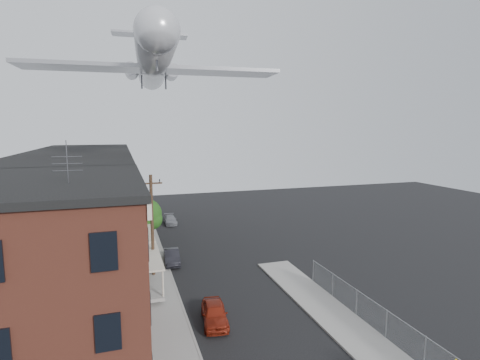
% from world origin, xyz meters
% --- Properties ---
extents(sidewalk_left, '(3.00, 62.00, 0.12)m').
position_xyz_m(sidewalk_left, '(-5.50, 24.00, 0.06)').
color(sidewalk_left, gray).
rests_on(sidewalk_left, ground).
extents(sidewalk_right, '(3.00, 26.00, 0.12)m').
position_xyz_m(sidewalk_right, '(5.50, 6.00, 0.06)').
color(sidewalk_right, gray).
rests_on(sidewalk_right, ground).
extents(curb_left, '(0.15, 62.00, 0.14)m').
position_xyz_m(curb_left, '(-4.05, 24.00, 0.07)').
color(curb_left, gray).
rests_on(curb_left, ground).
extents(curb_right, '(0.15, 26.00, 0.14)m').
position_xyz_m(curb_right, '(4.05, 6.00, 0.07)').
color(curb_right, gray).
rests_on(curb_right, ground).
extents(corner_building, '(10.31, 12.30, 12.15)m').
position_xyz_m(corner_building, '(-12.00, 7.00, 5.16)').
color(corner_building, '#381712').
rests_on(corner_building, ground).
extents(row_house_a, '(11.98, 7.00, 10.30)m').
position_xyz_m(row_house_a, '(-11.96, 16.50, 5.13)').
color(row_house_a, slate).
rests_on(row_house_a, ground).
extents(row_house_b, '(11.98, 7.00, 10.30)m').
position_xyz_m(row_house_b, '(-11.96, 23.50, 5.13)').
color(row_house_b, '#6F6358').
rests_on(row_house_b, ground).
extents(row_house_c, '(11.98, 7.00, 10.30)m').
position_xyz_m(row_house_c, '(-11.96, 30.50, 5.13)').
color(row_house_c, slate).
rests_on(row_house_c, ground).
extents(row_house_d, '(11.98, 7.00, 10.30)m').
position_xyz_m(row_house_d, '(-11.96, 37.50, 5.13)').
color(row_house_d, '#6F6358').
rests_on(row_house_d, ground).
extents(row_house_e, '(11.98, 7.00, 10.30)m').
position_xyz_m(row_house_e, '(-11.96, 44.50, 5.13)').
color(row_house_e, slate).
rests_on(row_house_e, ground).
extents(chainlink_fence, '(0.06, 18.06, 1.90)m').
position_xyz_m(chainlink_fence, '(7.00, 5.00, 1.00)').
color(chainlink_fence, gray).
rests_on(chainlink_fence, ground).
extents(utility_pole, '(1.80, 0.26, 9.00)m').
position_xyz_m(utility_pole, '(-5.60, 18.00, 4.67)').
color(utility_pole, black).
rests_on(utility_pole, ground).
extents(street_tree, '(3.22, 3.20, 5.20)m').
position_xyz_m(street_tree, '(-5.27, 27.92, 3.45)').
color(street_tree, black).
rests_on(street_tree, ground).
extents(car_near, '(2.09, 4.11, 1.34)m').
position_xyz_m(car_near, '(-2.38, 10.05, 0.67)').
color(car_near, maroon).
rests_on(car_near, ground).
extents(car_mid, '(1.60, 4.01, 1.30)m').
position_xyz_m(car_mid, '(-3.60, 21.98, 0.65)').
color(car_mid, black).
rests_on(car_mid, ground).
extents(car_far, '(1.62, 3.84, 1.10)m').
position_xyz_m(car_far, '(-1.80, 37.08, 0.55)').
color(car_far, gray).
rests_on(car_far, ground).
extents(airplane, '(23.34, 26.65, 7.71)m').
position_xyz_m(airplane, '(-4.42, 25.90, 19.10)').
color(airplane, '#B9B9BD').
rests_on(airplane, ground).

